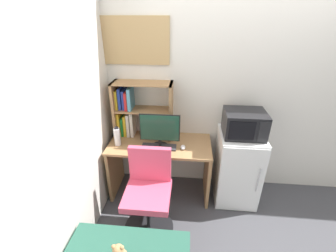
{
  "coord_description": "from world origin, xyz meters",
  "views": [
    {
      "loc": [
        -0.62,
        -2.6,
        2.13
      ],
      "look_at": [
        -0.84,
        -0.32,
        0.98
      ],
      "focal_mm": 24.16,
      "sensor_mm": 36.0,
      "label": 1
    }
  ],
  "objects_px": {
    "keyboard": "(159,147)",
    "wall_corkboard": "(134,41)",
    "computer_mouse": "(183,147)",
    "mini_fridge": "(237,167)",
    "hutch_bookshelf": "(134,109)",
    "microwave": "(244,123)",
    "water_bottle": "(117,136)",
    "desk_chair": "(149,197)",
    "monitor": "(160,130)"
  },
  "relations": [
    {
      "from": "water_bottle",
      "to": "wall_corkboard",
      "type": "bearing_deg",
      "value": 63.47
    },
    {
      "from": "hutch_bookshelf",
      "to": "water_bottle",
      "type": "xyz_separation_m",
      "value": [
        -0.16,
        -0.25,
        -0.24
      ]
    },
    {
      "from": "monitor",
      "to": "mini_fridge",
      "type": "xyz_separation_m",
      "value": [
        0.93,
        0.08,
        -0.5
      ]
    },
    {
      "from": "computer_mouse",
      "to": "desk_chair",
      "type": "xyz_separation_m",
      "value": [
        -0.33,
        -0.46,
        -0.35
      ]
    },
    {
      "from": "computer_mouse",
      "to": "mini_fridge",
      "type": "xyz_separation_m",
      "value": [
        0.66,
        0.1,
        -0.3
      ]
    },
    {
      "from": "water_bottle",
      "to": "wall_corkboard",
      "type": "height_order",
      "value": "wall_corkboard"
    },
    {
      "from": "microwave",
      "to": "mini_fridge",
      "type": "bearing_deg",
      "value": -90.1
    },
    {
      "from": "computer_mouse",
      "to": "wall_corkboard",
      "type": "bearing_deg",
      "value": 147.18
    },
    {
      "from": "computer_mouse",
      "to": "mini_fridge",
      "type": "bearing_deg",
      "value": 8.48
    },
    {
      "from": "microwave",
      "to": "monitor",
      "type": "bearing_deg",
      "value": -174.87
    },
    {
      "from": "hutch_bookshelf",
      "to": "water_bottle",
      "type": "relative_size",
      "value": 3.02
    },
    {
      "from": "mini_fridge",
      "to": "keyboard",
      "type": "bearing_deg",
      "value": -173.93
    },
    {
      "from": "desk_chair",
      "to": "keyboard",
      "type": "bearing_deg",
      "value": 83.28
    },
    {
      "from": "water_bottle",
      "to": "microwave",
      "type": "distance_m",
      "value": 1.45
    },
    {
      "from": "computer_mouse",
      "to": "mini_fridge",
      "type": "distance_m",
      "value": 0.74
    },
    {
      "from": "water_bottle",
      "to": "desk_chair",
      "type": "distance_m",
      "value": 0.78
    },
    {
      "from": "water_bottle",
      "to": "desk_chair",
      "type": "bearing_deg",
      "value": -47.36
    },
    {
      "from": "computer_mouse",
      "to": "microwave",
      "type": "bearing_deg",
      "value": 8.73
    },
    {
      "from": "keyboard",
      "to": "microwave",
      "type": "bearing_deg",
      "value": 6.25
    },
    {
      "from": "keyboard",
      "to": "hutch_bookshelf",
      "type": "bearing_deg",
      "value": 140.36
    },
    {
      "from": "mini_fridge",
      "to": "water_bottle",
      "type": "bearing_deg",
      "value": -176.82
    },
    {
      "from": "wall_corkboard",
      "to": "microwave",
      "type": "bearing_deg",
      "value": -12.52
    },
    {
      "from": "water_bottle",
      "to": "mini_fridge",
      "type": "bearing_deg",
      "value": 3.18
    },
    {
      "from": "keyboard",
      "to": "water_bottle",
      "type": "height_order",
      "value": "water_bottle"
    },
    {
      "from": "microwave",
      "to": "wall_corkboard",
      "type": "xyz_separation_m",
      "value": [
        -1.25,
        0.28,
        0.82
      ]
    },
    {
      "from": "computer_mouse",
      "to": "wall_corkboard",
      "type": "xyz_separation_m",
      "value": [
        -0.59,
        0.38,
        1.1
      ]
    },
    {
      "from": "water_bottle",
      "to": "desk_chair",
      "type": "xyz_separation_m",
      "value": [
        0.44,
        -0.48,
        -0.44
      ]
    },
    {
      "from": "microwave",
      "to": "water_bottle",
      "type": "bearing_deg",
      "value": -176.7
    },
    {
      "from": "desk_chair",
      "to": "wall_corkboard",
      "type": "relative_size",
      "value": 1.15
    },
    {
      "from": "mini_fridge",
      "to": "wall_corkboard",
      "type": "bearing_deg",
      "value": 167.35
    },
    {
      "from": "keyboard",
      "to": "monitor",
      "type": "bearing_deg",
      "value": 62.36
    },
    {
      "from": "keyboard",
      "to": "wall_corkboard",
      "type": "distance_m",
      "value": 1.22
    },
    {
      "from": "computer_mouse",
      "to": "mini_fridge",
      "type": "relative_size",
      "value": 0.1
    },
    {
      "from": "mini_fridge",
      "to": "wall_corkboard",
      "type": "distance_m",
      "value": 1.9
    },
    {
      "from": "hutch_bookshelf",
      "to": "mini_fridge",
      "type": "distance_m",
      "value": 1.43
    },
    {
      "from": "keyboard",
      "to": "computer_mouse",
      "type": "relative_size",
      "value": 4.41
    },
    {
      "from": "wall_corkboard",
      "to": "mini_fridge",
      "type": "bearing_deg",
      "value": -12.65
    },
    {
      "from": "microwave",
      "to": "wall_corkboard",
      "type": "height_order",
      "value": "wall_corkboard"
    },
    {
      "from": "microwave",
      "to": "desk_chair",
      "type": "relative_size",
      "value": 0.48
    },
    {
      "from": "monitor",
      "to": "microwave",
      "type": "bearing_deg",
      "value": 5.13
    },
    {
      "from": "hutch_bookshelf",
      "to": "wall_corkboard",
      "type": "relative_size",
      "value": 0.88
    },
    {
      "from": "hutch_bookshelf",
      "to": "desk_chair",
      "type": "xyz_separation_m",
      "value": [
        0.28,
        -0.73,
        -0.68
      ]
    },
    {
      "from": "hutch_bookshelf",
      "to": "computer_mouse",
      "type": "relative_size",
      "value": 7.78
    },
    {
      "from": "hutch_bookshelf",
      "to": "desk_chair",
      "type": "bearing_deg",
      "value": -69.24
    },
    {
      "from": "computer_mouse",
      "to": "desk_chair",
      "type": "relative_size",
      "value": 0.1
    },
    {
      "from": "computer_mouse",
      "to": "wall_corkboard",
      "type": "relative_size",
      "value": 0.11
    },
    {
      "from": "water_bottle",
      "to": "hutch_bookshelf",
      "type": "bearing_deg",
      "value": 57.41
    },
    {
      "from": "mini_fridge",
      "to": "desk_chair",
      "type": "relative_size",
      "value": 0.98
    },
    {
      "from": "monitor",
      "to": "mini_fridge",
      "type": "relative_size",
      "value": 0.51
    },
    {
      "from": "mini_fridge",
      "to": "desk_chair",
      "type": "height_order",
      "value": "desk_chair"
    }
  ]
}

